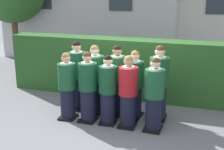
% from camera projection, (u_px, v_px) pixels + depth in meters
% --- Properties ---
extents(ground_plane, '(60.00, 60.00, 0.00)m').
position_uv_depth(ground_plane, '(108.00, 123.00, 6.92)').
color(ground_plane, slate).
extents(student_front_row_0, '(0.41, 0.46, 1.56)m').
position_uv_depth(student_front_row_0, '(67.00, 88.00, 7.00)').
color(student_front_row_0, black).
rests_on(student_front_row_0, ground).
extents(student_front_row_1, '(0.42, 0.46, 1.62)m').
position_uv_depth(student_front_row_1, '(88.00, 89.00, 6.85)').
color(student_front_row_1, black).
rests_on(student_front_row_1, ground).
extents(student_front_row_2, '(0.41, 0.51, 1.57)m').
position_uv_depth(student_front_row_2, '(108.00, 91.00, 6.73)').
color(student_front_row_2, black).
rests_on(student_front_row_2, ground).
extents(student_in_red_blazer, '(0.41, 0.46, 1.60)m').
position_uv_depth(student_in_red_blazer, '(128.00, 93.00, 6.56)').
color(student_in_red_blazer, black).
rests_on(student_in_red_blazer, ground).
extents(student_front_row_4, '(0.41, 0.46, 1.60)m').
position_uv_depth(student_front_row_4, '(154.00, 96.00, 6.39)').
color(student_front_row_4, black).
rests_on(student_front_row_4, ground).
extents(student_rear_row_0, '(0.45, 0.54, 1.72)m').
position_uv_depth(student_rear_row_0, '(77.00, 77.00, 7.56)').
color(student_rear_row_0, black).
rests_on(student_rear_row_0, ground).
extents(student_rear_row_1, '(0.43, 0.49, 1.66)m').
position_uv_depth(student_rear_row_1, '(95.00, 81.00, 7.37)').
color(student_rear_row_1, black).
rests_on(student_rear_row_1, ground).
extents(student_rear_row_2, '(0.44, 0.54, 1.69)m').
position_uv_depth(student_rear_row_2, '(117.00, 82.00, 7.22)').
color(student_rear_row_2, black).
rests_on(student_rear_row_2, ground).
extents(student_rear_row_3, '(0.41, 0.47, 1.59)m').
position_uv_depth(student_rear_row_3, '(134.00, 86.00, 7.08)').
color(student_rear_row_3, black).
rests_on(student_rear_row_3, ground).
extents(student_rear_row_4, '(0.45, 0.54, 1.73)m').
position_uv_depth(student_rear_row_4, '(159.00, 85.00, 6.94)').
color(student_rear_row_4, black).
rests_on(student_rear_row_4, ground).
extents(hedge, '(7.00, 0.70, 1.63)m').
position_uv_depth(hedge, '(130.00, 68.00, 8.43)').
color(hedge, '#285623').
rests_on(hedge, ground).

